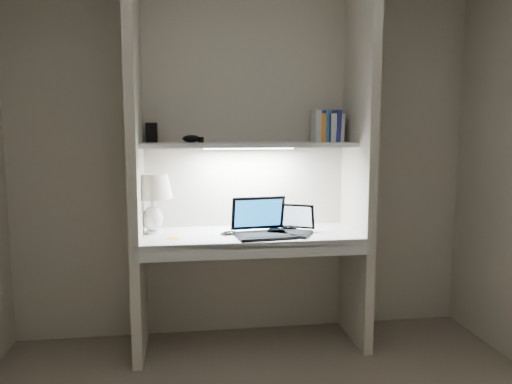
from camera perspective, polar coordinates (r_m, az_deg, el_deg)
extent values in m
cube|color=beige|center=(3.51, -1.20, 3.89)|extent=(3.20, 0.01, 2.50)
cube|color=beige|center=(3.22, -13.60, 3.38)|extent=(0.06, 0.55, 2.50)
cube|color=beige|center=(3.41, 11.67, 3.64)|extent=(0.06, 0.55, 2.50)
cube|color=white|center=(3.31, -0.60, -5.07)|extent=(1.40, 0.55, 0.04)
cube|color=silver|center=(3.06, 0.05, -6.66)|extent=(1.46, 0.03, 0.10)
cube|color=silver|center=(3.33, -0.82, 5.43)|extent=(1.40, 0.36, 0.03)
cube|color=white|center=(3.33, -0.82, 5.05)|extent=(0.60, 0.04, 0.02)
cylinder|color=white|center=(3.37, -11.68, -4.48)|extent=(0.10, 0.10, 0.02)
ellipsoid|color=white|center=(3.35, -11.72, -2.98)|extent=(0.13, 0.13, 0.17)
cylinder|color=white|center=(3.34, -11.77, -1.31)|extent=(0.02, 0.02, 0.07)
sphere|color=#FFD899|center=(3.33, -11.80, -0.08)|extent=(0.04, 0.04, 0.04)
cube|color=black|center=(3.20, 0.96, -4.98)|extent=(0.39, 0.29, 0.02)
cube|color=black|center=(3.19, 0.96, -4.82)|extent=(0.32, 0.21, 0.00)
cube|color=black|center=(3.32, 0.24, -2.41)|extent=(0.36, 0.11, 0.23)
cube|color=blue|center=(3.31, 0.27, -2.43)|extent=(0.32, 0.09, 0.18)
cube|color=black|center=(3.27, 3.65, -4.71)|extent=(0.35, 0.31, 0.02)
cube|color=black|center=(3.27, 3.65, -4.54)|extent=(0.29, 0.24, 0.00)
cube|color=black|center=(3.37, 4.24, -2.74)|extent=(0.29, 0.19, 0.17)
cube|color=#CFE6FF|center=(3.37, 4.21, -2.76)|extent=(0.25, 0.16, 0.14)
cube|color=silver|center=(3.52, 0.35, -2.81)|extent=(0.12, 0.10, 0.14)
ellipsoid|color=black|center=(3.38, 3.80, -4.13)|extent=(0.11, 0.07, 0.04)
torus|color=black|center=(3.29, -2.93, -4.67)|extent=(0.11, 0.11, 0.01)
cube|color=gold|center=(3.20, -9.43, -5.20)|extent=(0.09, 0.09, 0.00)
cube|color=silver|center=(3.52, 9.55, 7.25)|extent=(0.03, 0.14, 0.19)
cube|color=navy|center=(3.51, 9.12, 7.45)|extent=(0.04, 0.14, 0.22)
cube|color=silver|center=(3.50, 8.55, 7.27)|extent=(0.04, 0.14, 0.19)
cube|color=blue|center=(3.49, 7.87, 7.48)|extent=(0.02, 0.14, 0.22)
cube|color=orange|center=(3.48, 7.42, 7.29)|extent=(0.03, 0.14, 0.19)
cube|color=silver|center=(3.48, 6.85, 7.50)|extent=(0.04, 0.14, 0.22)
cube|color=black|center=(3.42, -11.85, 6.66)|extent=(0.08, 0.05, 0.13)
ellipsoid|color=black|center=(3.30, -7.41, 6.06)|extent=(0.12, 0.08, 0.05)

